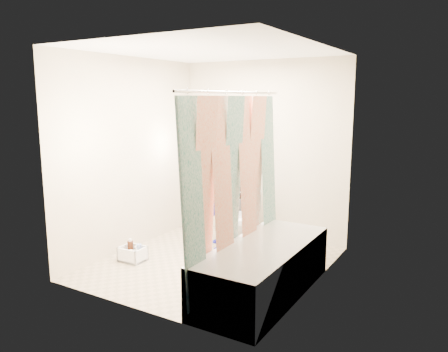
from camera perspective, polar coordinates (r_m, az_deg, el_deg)
The scene contains 14 objects.
floor at distance 5.18m, azimuth -1.46°, elevation -11.33°, with size 2.60×2.60×0.00m, color tan.
ceiling at distance 4.85m, azimuth -1.59°, elevation 16.09°, with size 2.40×2.60×0.02m, color white.
wall_back at distance 6.00m, azimuth 5.11°, elevation 3.44°, with size 2.40×0.02×2.40m, color tan.
wall_front at distance 3.85m, azimuth -11.88°, elevation -0.51°, with size 2.40×0.02×2.40m, color tan.
wall_left at distance 5.60m, azimuth -11.98°, elevation 2.77°, with size 0.02×2.60×2.40m, color tan.
wall_right at distance 4.36m, azimuth 11.95°, elevation 0.72°, with size 0.02×2.60×2.40m, color tan.
bathtub at distance 4.36m, azimuth 5.18°, elevation -11.86°, with size 0.70×1.75×0.50m.
curtain_rod at distance 4.19m, azimuth 1.41°, elevation 10.86°, with size 0.02×0.02×1.90m, color silver.
shower_curtain at distance 4.28m, azimuth 1.35°, elevation -1.68°, with size 0.06×1.75×1.80m, color white.
toilet at distance 5.73m, azimuth 2.50°, elevation -5.55°, with size 0.39×0.68×0.70m, color white.
tank_lid at distance 5.60m, azimuth 2.28°, elevation -5.26°, with size 0.43×0.19×0.03m, color white.
tank_internals at distance 5.83m, azimuth 2.48°, elevation -1.84°, with size 0.17×0.08×0.23m.
plumber at distance 5.51m, azimuth -0.28°, elevation -1.02°, with size 0.61×0.40×1.66m, color #0F3399.
cleaning_caddy at distance 5.33m, azimuth -11.77°, elevation -10.01°, with size 0.29×0.23×0.22m.
Camera 1 is at (2.57, -4.08, 1.90)m, focal length 35.00 mm.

